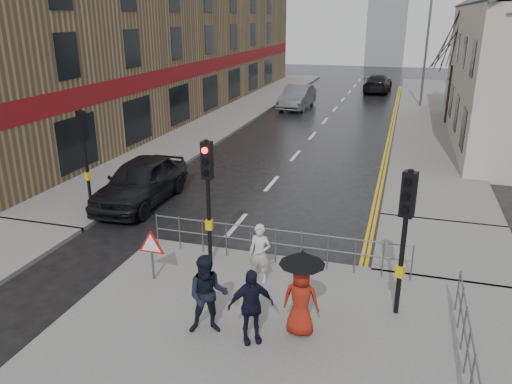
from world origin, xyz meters
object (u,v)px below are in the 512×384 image
Objects in this scene: pedestrian_a at (260,253)px; car_parked at (141,181)px; pedestrian_b at (208,295)px; car_mid at (297,97)px; pedestrian_with_umbrella at (301,288)px; pedestrian_d at (251,306)px.

car_parked is (-5.83, 4.50, -0.07)m from pedestrian_a.
car_mid is at bearing 79.69° from pedestrian_b.
car_mid is (-6.03, 27.41, -0.38)m from pedestrian_with_umbrella.
pedestrian_d is at bearing -21.91° from pedestrian_b.
pedestrian_a is 0.93× the size of pedestrian_d.
car_mid reaches higher than car_parked.
car_parked is at bearing 144.14° from pedestrian_a.
pedestrian_b is 0.92× the size of pedestrian_with_umbrella.
pedestrian_with_umbrella reaches higher than pedestrian_b.
pedestrian_d is at bearing -76.13° from pedestrian_a.
pedestrian_a is at bearing 61.03° from pedestrian_b.
car_mid is at bearing 69.07° from pedestrian_d.
pedestrian_with_umbrella is 9.68m from car_parked.
pedestrian_a is at bearing -38.66° from car_parked.
pedestrian_d reaches higher than pedestrian_a.
car_parked is 0.96× the size of car_mid.
pedestrian_d is 9.41m from car_parked.
pedestrian_with_umbrella is 1.11m from pedestrian_d.
pedestrian_with_umbrella is 1.17× the size of pedestrian_d.
pedestrian_d is (-0.92, -0.56, -0.26)m from pedestrian_with_umbrella.
pedestrian_b is at bearing 145.58° from pedestrian_d.
pedestrian_with_umbrella is at bearing -50.67° from pedestrian_a.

